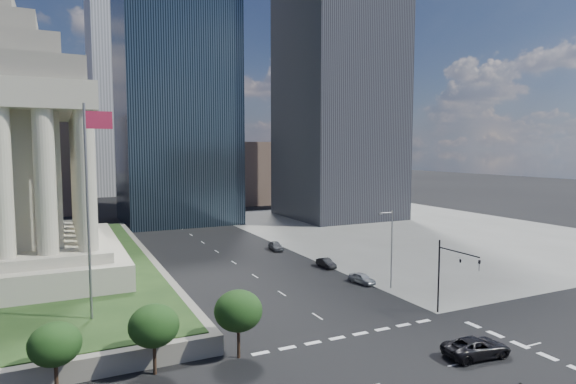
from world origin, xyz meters
TOP-DOWN VIEW (x-y plane):
  - ground at (0.00, 100.00)m, footprint 500.00×500.00m
  - sidewalk_ne at (46.00, 60.00)m, footprint 68.00×90.00m
  - flagpole at (-21.83, 24.00)m, footprint 2.52×0.24m
  - midrise_glass at (2.00, 95.00)m, footprint 26.00×26.00m
  - highrise_ne at (42.00, 85.00)m, footprint 26.00×28.00m
  - building_filler_ne at (32.00, 130.00)m, footprint 20.00×30.00m
  - building_filler_nw at (-30.00, 130.00)m, footprint 24.00×30.00m
  - traffic_signal_ne at (12.50, 13.70)m, footprint 0.30×5.74m
  - street_lamp_north at (13.33, 25.00)m, footprint 2.13×0.22m
  - pickup_truck at (7.47, 5.40)m, footprint 3.37×6.24m
  - parked_sedan_near at (11.50, 28.54)m, footprint 4.24×2.28m
  - parked_sedan_mid at (11.50, 38.04)m, footprint 4.05×1.42m
  - parked_sedan_far at (9.70, 52.58)m, footprint 2.46×4.76m

SIDE VIEW (x-z plane):
  - ground at x=0.00m, z-range 0.00..0.00m
  - sidewalk_ne at x=46.00m, z-range 0.00..0.03m
  - parked_sedan_mid at x=11.50m, z-range 0.00..1.33m
  - parked_sedan_near at x=11.50m, z-range 0.00..1.37m
  - parked_sedan_far at x=9.70m, z-range 0.00..1.55m
  - pickup_truck at x=7.47m, z-range 0.00..1.66m
  - traffic_signal_ne at x=12.50m, z-range 1.25..9.25m
  - street_lamp_north at x=13.33m, z-range 0.66..10.66m
  - building_filler_ne at x=32.00m, z-range 0.00..20.00m
  - flagpole at x=-21.83m, z-range 3.11..23.11m
  - building_filler_nw at x=-30.00m, z-range 0.00..28.00m
  - midrise_glass at x=2.00m, z-range 0.00..60.00m
  - highrise_ne at x=42.00m, z-range 0.00..100.00m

